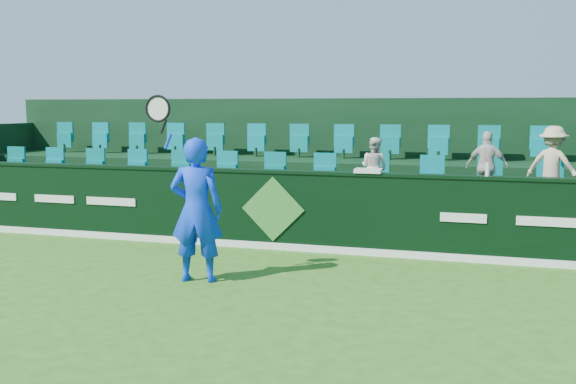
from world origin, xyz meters
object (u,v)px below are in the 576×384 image
(towel, at_px, (368,171))
(drinks_bottle, at_px, (488,169))
(spectator_right, at_px, (553,165))
(tennis_player, at_px, (196,209))
(spectator_left, at_px, (374,167))
(spectator_middle, at_px, (487,166))

(towel, xyz_separation_m, drinks_bottle, (1.84, 0.00, 0.07))
(spectator_right, bearing_deg, tennis_player, 57.33)
(spectator_left, bearing_deg, spectator_right, -155.62)
(spectator_left, height_order, spectator_middle, spectator_middle)
(spectator_middle, bearing_deg, spectator_left, 10.86)
(spectator_right, relative_size, drinks_bottle, 6.26)
(spectator_middle, distance_m, drinks_bottle, 1.12)
(tennis_player, bearing_deg, drinks_bottle, 30.56)
(spectator_left, height_order, spectator_right, spectator_right)
(tennis_player, relative_size, spectator_middle, 2.19)
(spectator_middle, xyz_separation_m, towel, (-1.86, -1.12, -0.02))
(spectator_middle, xyz_separation_m, drinks_bottle, (-0.01, -1.12, 0.05))
(spectator_middle, bearing_deg, spectator_right, -169.14)
(spectator_right, distance_m, drinks_bottle, 1.53)
(spectator_left, height_order, drinks_bottle, spectator_left)
(spectator_left, bearing_deg, towel, 118.22)
(spectator_left, height_order, towel, spectator_left)
(spectator_left, relative_size, towel, 2.48)
(spectator_middle, height_order, drinks_bottle, spectator_middle)
(tennis_player, height_order, towel, tennis_player)
(tennis_player, height_order, spectator_left, tennis_player)
(spectator_left, xyz_separation_m, towel, (0.08, -1.12, 0.05))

